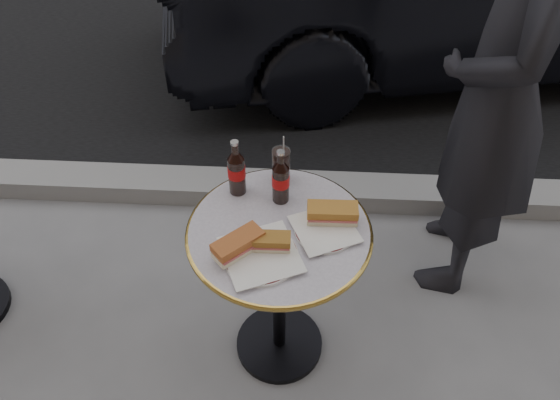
# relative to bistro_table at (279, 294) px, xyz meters

# --- Properties ---
(ground) EXTENTS (80.00, 80.00, 0.00)m
(ground) POSITION_rel_bistro_table_xyz_m (0.00, 0.00, -0.37)
(ground) COLOR slate
(ground) RESTS_ON ground
(curb) EXTENTS (40.00, 0.20, 0.12)m
(curb) POSITION_rel_bistro_table_xyz_m (0.00, 0.90, -0.32)
(curb) COLOR gray
(curb) RESTS_ON ground
(bistro_table) EXTENTS (0.62, 0.62, 0.73)m
(bistro_table) POSITION_rel_bistro_table_xyz_m (0.00, 0.00, 0.00)
(bistro_table) COLOR #BAB2C4
(bistro_table) RESTS_ON ground
(plate_left) EXTENTS (0.29, 0.29, 0.01)m
(plate_left) POSITION_rel_bistro_table_xyz_m (-0.05, -0.12, 0.37)
(plate_left) COLOR white
(plate_left) RESTS_ON bistro_table
(plate_right) EXTENTS (0.24, 0.24, 0.01)m
(plate_right) POSITION_rel_bistro_table_xyz_m (0.15, -0.00, 0.37)
(plate_right) COLOR silver
(plate_right) RESTS_ON bistro_table
(sandwich_left_a) EXTENTS (0.17, 0.17, 0.06)m
(sandwich_left_a) POSITION_rel_bistro_table_xyz_m (-0.12, -0.11, 0.41)
(sandwich_left_a) COLOR #AC5A2B
(sandwich_left_a) RESTS_ON plate_left
(sandwich_left_b) EXTENTS (0.14, 0.07, 0.05)m
(sandwich_left_b) POSITION_rel_bistro_table_xyz_m (-0.03, -0.09, 0.40)
(sandwich_left_b) COLOR #9A6527
(sandwich_left_b) RESTS_ON plate_left
(sandwich_right) EXTENTS (0.17, 0.08, 0.06)m
(sandwich_right) POSITION_rel_bistro_table_xyz_m (0.17, 0.04, 0.41)
(sandwich_right) COLOR #B3742D
(sandwich_right) RESTS_ON plate_right
(cola_bottle_left) EXTENTS (0.08, 0.08, 0.22)m
(cola_bottle_left) POSITION_rel_bistro_table_xyz_m (-0.16, 0.18, 0.48)
(cola_bottle_left) COLOR black
(cola_bottle_left) RESTS_ON bistro_table
(cola_bottle_right) EXTENTS (0.07, 0.07, 0.22)m
(cola_bottle_right) POSITION_rel_bistro_table_xyz_m (-0.00, 0.14, 0.47)
(cola_bottle_right) COLOR black
(cola_bottle_right) RESTS_ON bistro_table
(cola_glass) EXTENTS (0.09, 0.09, 0.13)m
(cola_glass) POSITION_rel_bistro_table_xyz_m (-0.01, 0.24, 0.43)
(cola_glass) COLOR black
(cola_glass) RESTS_ON bistro_table
(pedestrian) EXTENTS (0.60, 0.77, 1.88)m
(pedestrian) POSITION_rel_bistro_table_xyz_m (0.78, 0.51, 0.57)
(pedestrian) COLOR black
(pedestrian) RESTS_ON ground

